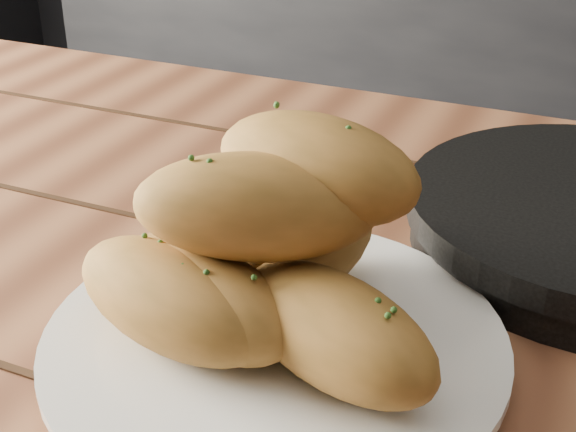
# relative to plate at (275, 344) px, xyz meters

# --- Properties ---
(plate) EXTENTS (0.29, 0.29, 0.02)m
(plate) POSITION_rel_plate_xyz_m (0.00, 0.00, 0.00)
(plate) COLOR white
(plate) RESTS_ON table
(bread_rolls) EXTENTS (0.26, 0.21, 0.13)m
(bread_rolls) POSITION_rel_plate_xyz_m (-0.01, -0.00, 0.06)
(bread_rolls) COLOR #A46A2D
(bread_rolls) RESTS_ON plate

